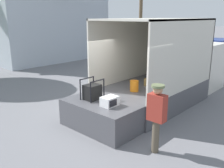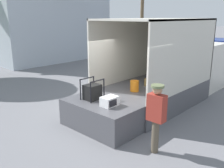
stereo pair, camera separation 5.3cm
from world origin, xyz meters
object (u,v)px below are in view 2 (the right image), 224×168
microwave (109,101)px  portable_generator (93,92)px  box_truck (176,74)px  pickup_truck_blue (213,53)px  utility_pole (142,0)px  worker_person (156,112)px

microwave → portable_generator: portable_generator is taller
box_truck → microwave: 4.49m
pickup_truck_blue → utility_pole: size_ratio=0.63×
portable_generator → utility_pole: 14.64m
microwave → utility_pole: size_ratio=0.05×
worker_person → pickup_truck_blue: bearing=16.2°
portable_generator → worker_person: bearing=-93.0°
microwave → utility_pole: (12.34, 8.02, 3.58)m
microwave → worker_person: size_ratio=0.27×
microwave → pickup_truck_blue: 13.62m
portable_generator → microwave: bearing=-96.2°
pickup_truck_blue → utility_pole: 6.96m
box_truck → utility_pole: size_ratio=0.75×
box_truck → portable_generator: bearing=174.8°
worker_person → portable_generator: bearing=87.0°
portable_generator → worker_person: 2.38m
box_truck → worker_person: box_truck is taller
utility_pole → portable_generator: bearing=-149.5°
pickup_truck_blue → utility_pole: (-1.08, 5.70, 3.85)m
microwave → utility_pole: 15.15m
box_truck → worker_person: bearing=-156.3°
box_truck → portable_generator: box_truck is taller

